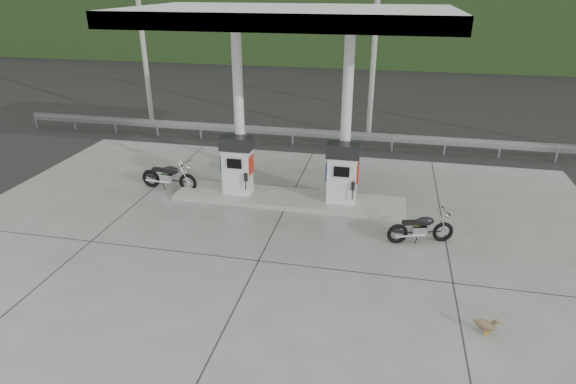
% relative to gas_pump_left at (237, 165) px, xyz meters
% --- Properties ---
extents(ground, '(160.00, 160.00, 0.00)m').
position_rel_gas_pump_left_xyz_m(ground, '(1.60, -2.50, -1.07)').
color(ground, black).
rests_on(ground, ground).
extents(forecourt_apron, '(18.00, 14.00, 0.02)m').
position_rel_gas_pump_left_xyz_m(forecourt_apron, '(1.60, -2.50, -1.06)').
color(forecourt_apron, slate).
rests_on(forecourt_apron, ground).
extents(pump_island, '(7.00, 1.40, 0.15)m').
position_rel_gas_pump_left_xyz_m(pump_island, '(1.60, 0.00, -0.98)').
color(pump_island, gray).
rests_on(pump_island, forecourt_apron).
extents(gas_pump_left, '(0.95, 0.55, 1.80)m').
position_rel_gas_pump_left_xyz_m(gas_pump_left, '(0.00, 0.00, 0.00)').
color(gas_pump_left, silver).
rests_on(gas_pump_left, pump_island).
extents(gas_pump_right, '(0.95, 0.55, 1.80)m').
position_rel_gas_pump_left_xyz_m(gas_pump_right, '(3.20, 0.00, 0.00)').
color(gas_pump_right, silver).
rests_on(gas_pump_right, pump_island).
extents(canopy_column_left, '(0.30, 0.30, 5.00)m').
position_rel_gas_pump_left_xyz_m(canopy_column_left, '(0.00, 0.40, 1.60)').
color(canopy_column_left, white).
rests_on(canopy_column_left, pump_island).
extents(canopy_column_right, '(0.30, 0.30, 5.00)m').
position_rel_gas_pump_left_xyz_m(canopy_column_right, '(3.20, 0.40, 1.60)').
color(canopy_column_right, white).
rests_on(canopy_column_right, pump_island).
extents(canopy_roof, '(8.50, 5.00, 0.40)m').
position_rel_gas_pump_left_xyz_m(canopy_roof, '(1.60, 0.00, 4.30)').
color(canopy_roof, silver).
rests_on(canopy_roof, canopy_column_left).
extents(guardrail, '(26.00, 0.16, 1.42)m').
position_rel_gas_pump_left_xyz_m(guardrail, '(1.60, 5.50, -0.36)').
color(guardrail, gray).
rests_on(guardrail, ground).
extents(road, '(60.00, 7.00, 0.01)m').
position_rel_gas_pump_left_xyz_m(road, '(1.60, 9.00, -1.07)').
color(road, black).
rests_on(road, ground).
extents(utility_pole_a, '(0.22, 0.22, 8.00)m').
position_rel_gas_pump_left_xyz_m(utility_pole_a, '(-6.40, 7.00, 2.93)').
color(utility_pole_a, gray).
rests_on(utility_pole_a, ground).
extents(utility_pole_b, '(0.22, 0.22, 8.00)m').
position_rel_gas_pump_left_xyz_m(utility_pole_b, '(3.60, 7.00, 2.93)').
color(utility_pole_b, gray).
rests_on(utility_pole_b, ground).
extents(tree_band, '(80.00, 6.00, 6.00)m').
position_rel_gas_pump_left_xyz_m(tree_band, '(1.60, 27.50, 1.93)').
color(tree_band, black).
rests_on(tree_band, ground).
extents(forested_hills, '(100.00, 40.00, 140.00)m').
position_rel_gas_pump_left_xyz_m(forested_hills, '(1.60, 57.50, -1.07)').
color(forested_hills, black).
rests_on(forested_hills, ground).
extents(motorcycle_left, '(1.85, 0.70, 0.86)m').
position_rel_gas_pump_left_xyz_m(motorcycle_left, '(-2.36, 0.12, -0.62)').
color(motorcycle_left, black).
rests_on(motorcycle_left, forecourt_apron).
extents(motorcycle_right, '(1.70, 0.96, 0.77)m').
position_rel_gas_pump_left_xyz_m(motorcycle_right, '(5.42, -1.74, -0.67)').
color(motorcycle_right, black).
rests_on(motorcycle_right, forecourt_apron).
extents(duck, '(0.49, 0.29, 0.34)m').
position_rel_gas_pump_left_xyz_m(duck, '(6.52, -5.09, -0.88)').
color(duck, brown).
rests_on(duck, forecourt_apron).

